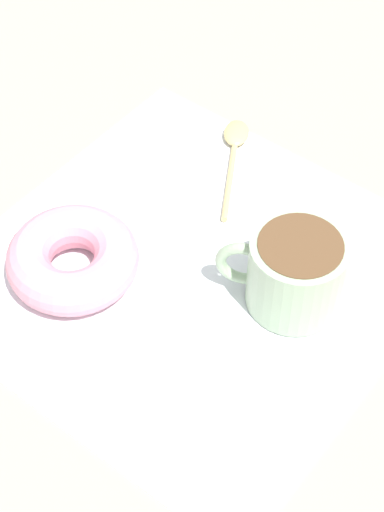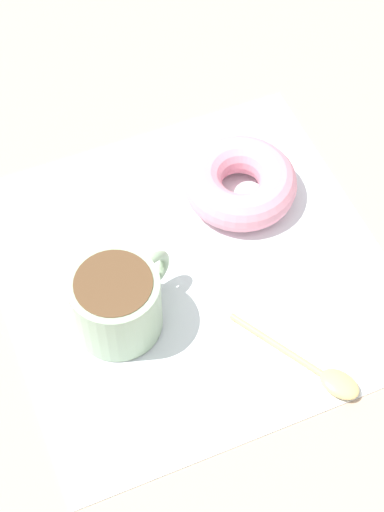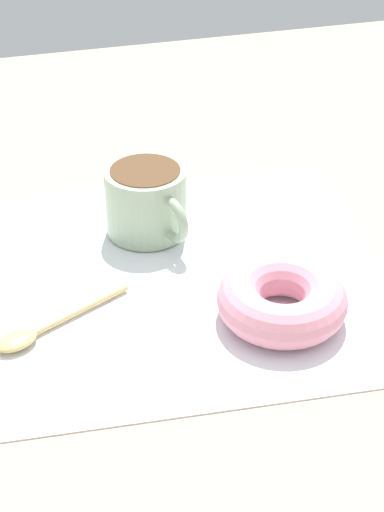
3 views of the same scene
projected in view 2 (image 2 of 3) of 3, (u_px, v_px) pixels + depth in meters
ground_plane at (198, 261)px, 80.99cm from camera, size 120.00×120.00×2.00cm
napkin at (192, 269)px, 79.13cm from camera, size 37.15×37.15×0.30cm
coffee_cup at (117, 301)px, 72.98cm from camera, size 10.20×7.83×6.64cm
donut at (240, 183)px, 82.29cm from camera, size 10.96×10.96×3.72cm
spoon at (322, 373)px, 72.55cm from camera, size 7.08×12.34×0.90cm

